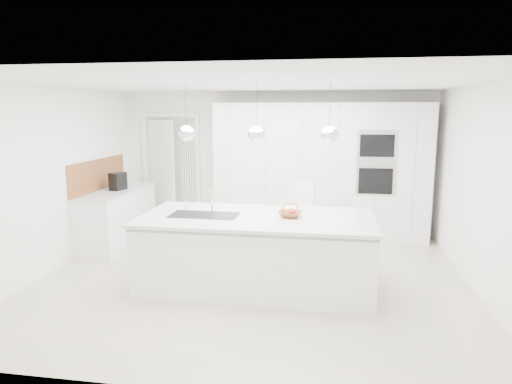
% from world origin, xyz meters
% --- Properties ---
extents(floor, '(5.50, 5.50, 0.00)m').
position_xyz_m(floor, '(0.00, 0.00, 0.00)').
color(floor, beige).
rests_on(floor, ground).
extents(wall_back, '(5.50, 0.00, 5.50)m').
position_xyz_m(wall_back, '(0.00, 2.50, 1.25)').
color(wall_back, white).
rests_on(wall_back, ground).
extents(wall_left, '(0.00, 5.00, 5.00)m').
position_xyz_m(wall_left, '(-2.75, 0.00, 1.25)').
color(wall_left, white).
rests_on(wall_left, ground).
extents(ceiling, '(5.50, 5.50, 0.00)m').
position_xyz_m(ceiling, '(0.00, 0.00, 2.50)').
color(ceiling, white).
rests_on(ceiling, wall_back).
extents(tall_cabinets, '(3.60, 0.60, 2.30)m').
position_xyz_m(tall_cabinets, '(0.80, 2.20, 1.15)').
color(tall_cabinets, white).
rests_on(tall_cabinets, floor).
extents(oven_stack, '(0.62, 0.04, 1.05)m').
position_xyz_m(oven_stack, '(1.70, 1.89, 1.35)').
color(oven_stack, '#A5A5A8').
rests_on(oven_stack, tall_cabinets).
extents(doorway_frame, '(1.11, 0.08, 2.13)m').
position_xyz_m(doorway_frame, '(-1.95, 2.47, 1.02)').
color(doorway_frame, white).
rests_on(doorway_frame, floor).
extents(hallway_door, '(0.76, 0.38, 2.00)m').
position_xyz_m(hallway_door, '(-2.20, 2.42, 1.00)').
color(hallway_door, white).
rests_on(hallway_door, floor).
extents(radiator, '(0.32, 0.04, 1.40)m').
position_xyz_m(radiator, '(-1.63, 2.46, 0.85)').
color(radiator, white).
rests_on(radiator, floor).
extents(left_base_cabinets, '(0.60, 1.80, 0.86)m').
position_xyz_m(left_base_cabinets, '(-2.45, 1.20, 0.43)').
color(left_base_cabinets, white).
rests_on(left_base_cabinets, floor).
extents(left_worktop, '(0.62, 1.82, 0.04)m').
position_xyz_m(left_worktop, '(-2.45, 1.20, 0.88)').
color(left_worktop, silver).
rests_on(left_worktop, left_base_cabinets).
extents(oak_backsplash, '(0.02, 1.80, 0.50)m').
position_xyz_m(oak_backsplash, '(-2.74, 1.20, 1.15)').
color(oak_backsplash, '#925932').
rests_on(oak_backsplash, wall_left).
extents(island_base, '(2.80, 1.20, 0.86)m').
position_xyz_m(island_base, '(0.10, -0.30, 0.43)').
color(island_base, white).
rests_on(island_base, floor).
extents(island_worktop, '(2.84, 1.40, 0.04)m').
position_xyz_m(island_worktop, '(0.10, -0.25, 0.88)').
color(island_worktop, silver).
rests_on(island_worktop, island_base).
extents(island_sink, '(0.84, 0.44, 0.18)m').
position_xyz_m(island_sink, '(-0.55, -0.30, 0.82)').
color(island_sink, '#3F3F42').
rests_on(island_sink, island_worktop).
extents(island_tap, '(0.02, 0.02, 0.30)m').
position_xyz_m(island_tap, '(-0.50, -0.10, 1.05)').
color(island_tap, white).
rests_on(island_tap, island_worktop).
extents(pendant_left, '(0.20, 0.20, 0.20)m').
position_xyz_m(pendant_left, '(-0.75, -0.30, 1.90)').
color(pendant_left, white).
rests_on(pendant_left, ceiling).
extents(pendant_mid, '(0.20, 0.20, 0.20)m').
position_xyz_m(pendant_mid, '(0.10, -0.30, 1.90)').
color(pendant_mid, white).
rests_on(pendant_mid, ceiling).
extents(pendant_right, '(0.20, 0.20, 0.20)m').
position_xyz_m(pendant_right, '(0.95, -0.30, 1.90)').
color(pendant_right, white).
rests_on(pendant_right, ceiling).
extents(fruit_bowl, '(0.33, 0.33, 0.07)m').
position_xyz_m(fruit_bowl, '(0.51, -0.24, 0.93)').
color(fruit_bowl, '#925932').
rests_on(fruit_bowl, island_worktop).
extents(espresso_machine, '(0.22, 0.29, 0.28)m').
position_xyz_m(espresso_machine, '(-2.43, 1.25, 1.04)').
color(espresso_machine, black).
rests_on(espresso_machine, left_worktop).
extents(bar_stool_left, '(0.54, 0.64, 1.17)m').
position_xyz_m(bar_stool_left, '(0.58, 0.66, 0.58)').
color(bar_stool_left, white).
rests_on(bar_stool_left, floor).
extents(bar_stool_right, '(0.46, 0.57, 1.10)m').
position_xyz_m(bar_stool_right, '(1.08, 0.53, 0.55)').
color(bar_stool_right, white).
rests_on(bar_stool_right, floor).
extents(apple_a, '(0.08, 0.08, 0.08)m').
position_xyz_m(apple_a, '(0.53, -0.23, 0.97)').
color(apple_a, red).
rests_on(apple_a, fruit_bowl).
extents(apple_b, '(0.07, 0.07, 0.07)m').
position_xyz_m(apple_b, '(0.54, -0.25, 0.97)').
color(apple_b, red).
rests_on(apple_b, fruit_bowl).
extents(apple_c, '(0.07, 0.07, 0.07)m').
position_xyz_m(apple_c, '(0.53, -0.29, 0.97)').
color(apple_c, red).
rests_on(apple_c, fruit_bowl).
extents(banana_bunch, '(0.25, 0.18, 0.23)m').
position_xyz_m(banana_bunch, '(0.51, -0.25, 1.02)').
color(banana_bunch, gold).
rests_on(banana_bunch, fruit_bowl).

